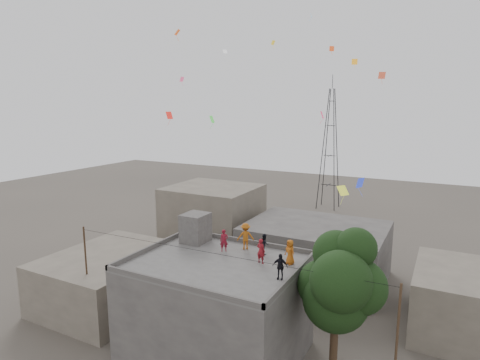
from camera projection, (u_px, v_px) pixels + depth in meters
The scene contains 18 objects.
ground at pixel (217, 354), 25.29m from camera, with size 140.00×140.00×0.00m, color #47413A.
main_building at pixel (216, 309), 24.75m from camera, with size 10.00×8.00×6.10m.
parapet at pixel (216, 260), 24.17m from camera, with size 10.00×8.00×0.30m.
stair_head_box at pixel (196, 228), 27.74m from camera, with size 1.60×1.80×2.00m, color #454241.
neighbor_west at pixel (110, 278), 31.70m from camera, with size 8.00×10.00×4.00m, color #5F554B.
neighbor_north at pixel (315, 251), 36.13m from camera, with size 12.00×9.00×5.00m, color #454241.
neighbor_northwest at pixel (213, 219), 43.17m from camera, with size 9.00×8.00×7.00m, color #5F554B.
neighbor_east at pixel (469, 303), 27.23m from camera, with size 7.00×8.00×4.40m, color #5F554B.
tree at pixel (340, 283), 21.36m from camera, with size 4.90×4.60×9.10m.
utility_line at pixel (213, 308), 23.29m from camera, with size 20.12×0.62×7.40m.
transmission_tower at pixel (330, 149), 60.35m from camera, with size 2.97×2.97×20.01m.
person_red_adult at pixel (261, 251), 23.97m from camera, with size 0.55×0.36×1.52m, color maroon.
person_orange_child at pixel (290, 252), 23.82m from camera, with size 0.74×0.48×1.50m, color #B25614.
person_dark_child at pixel (265, 244), 25.57m from camera, with size 0.63×0.49×1.30m, color black.
person_dark_adult at pixel (280, 266), 21.74m from camera, with size 0.84×0.35×1.44m, color black.
person_orange_adult at pixel (245, 236), 26.31m from camera, with size 1.14×0.65×1.76m, color #A25212.
person_red_child at pixel (224, 241), 25.93m from camera, with size 0.53×0.35×1.45m, color maroon.
kites at pixel (287, 104), 27.87m from camera, with size 13.92×12.94×12.93m.
Camera 1 is at (11.92, -19.62, 15.35)m, focal length 30.00 mm.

